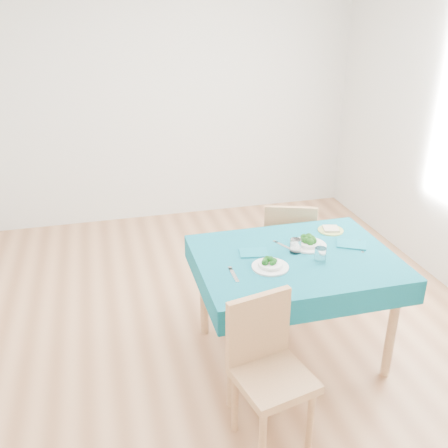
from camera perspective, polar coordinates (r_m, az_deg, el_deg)
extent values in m
cube|color=#99643F|center=(3.84, 0.00, -11.76)|extent=(4.00, 4.50, 0.02)
cube|color=silver|center=(5.39, -6.27, 14.52)|extent=(4.00, 0.02, 2.70)
cube|color=#095263|center=(3.41, 7.80, -9.29)|extent=(1.26, 0.95, 0.76)
cube|color=#A7794E|center=(2.74, 5.72, -16.48)|extent=(0.46, 0.48, 0.94)
cube|color=#A7794E|center=(4.03, 7.30, -1.87)|extent=(0.51, 0.53, 0.97)
cube|color=silver|center=(2.97, 1.14, -5.84)|extent=(0.02, 0.17, 0.00)
cube|color=silver|center=(3.07, 5.82, -4.91)|extent=(0.06, 0.22, 0.00)
cube|color=silver|center=(3.34, 6.81, -2.47)|extent=(0.09, 0.15, 0.00)
cube|color=silver|center=(3.43, 15.42, -2.47)|extent=(0.09, 0.18, 0.00)
cube|color=#0D5C6D|center=(3.22, 3.41, -3.31)|extent=(0.20, 0.16, 0.01)
cube|color=#0D5C6D|center=(3.43, 14.37, -2.26)|extent=(0.23, 0.21, 0.01)
cylinder|color=white|center=(3.24, 8.16, -2.50)|extent=(0.07, 0.07, 0.09)
cylinder|color=white|center=(3.16, 10.94, -3.49)|extent=(0.07, 0.07, 0.09)
cylinder|color=#B2C05E|center=(3.60, 12.09, -0.71)|extent=(0.18, 0.18, 0.01)
cube|color=beige|center=(3.60, 12.11, -0.53)|extent=(0.13, 0.13, 0.02)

